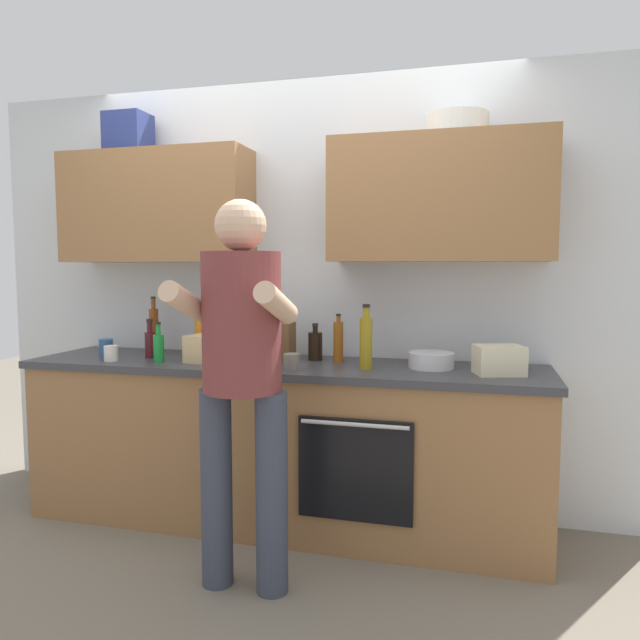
{
  "coord_description": "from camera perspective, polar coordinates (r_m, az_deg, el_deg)",
  "views": [
    {
      "loc": [
        1.03,
        -3.02,
        1.42
      ],
      "look_at": [
        0.25,
        -0.1,
        1.15
      ],
      "focal_mm": 33.2,
      "sensor_mm": 36.0,
      "label": 1
    }
  ],
  "objects": [
    {
      "name": "cup_coffee",
      "position": [
        3.49,
        -19.49,
        -3.05
      ],
      "size": [
        0.08,
        0.08,
        0.09
      ],
      "primitive_type": "cylinder",
      "color": "white",
      "rests_on": "counter"
    },
    {
      "name": "cup_tea",
      "position": [
        3.74,
        -19.92,
        -2.46
      ],
      "size": [
        0.08,
        0.08,
        0.09
      ],
      "primitive_type": "cylinder",
      "color": "#33598C",
      "rests_on": "counter"
    },
    {
      "name": "bottle_oil",
      "position": [
        3.02,
        4.46,
        -2.07
      ],
      "size": [
        0.07,
        0.07,
        0.33
      ],
      "color": "olive",
      "rests_on": "counter"
    },
    {
      "name": "bottle_juice",
      "position": [
        3.49,
        -11.43,
        -1.44
      ],
      "size": [
        0.07,
        0.07,
        0.3
      ],
      "color": "orange",
      "rests_on": "counter"
    },
    {
      "name": "grocery_bag_bread",
      "position": [
        3.28,
        -10.36,
        -2.76
      ],
      "size": [
        0.29,
        0.23,
        0.15
      ],
      "primitive_type": "cube",
      "rotation": [
        0.0,
        0.0,
        -0.18
      ],
      "color": "tan",
      "rests_on": "counter"
    },
    {
      "name": "bottle_syrup",
      "position": [
        3.23,
        1.78,
        -2.07
      ],
      "size": [
        0.05,
        0.05,
        0.27
      ],
      "color": "#8C4C14",
      "rests_on": "counter"
    },
    {
      "name": "grocery_bag_rice",
      "position": [
        3.0,
        16.88,
        -3.72
      ],
      "size": [
        0.26,
        0.23,
        0.14
      ],
      "primitive_type": "cube",
      "rotation": [
        0.0,
        0.0,
        0.29
      ],
      "color": "beige",
      "rests_on": "counter"
    },
    {
      "name": "bottle_wine",
      "position": [
        3.53,
        -16.06,
        -2.09
      ],
      "size": [
        0.06,
        0.06,
        0.22
      ],
      "color": "#471419",
      "rests_on": "counter"
    },
    {
      "name": "ground_plane",
      "position": [
        3.49,
        -3.79,
        -18.89
      ],
      "size": [
        12.0,
        12.0,
        0.0
      ],
      "primitive_type": "plane",
      "color": "#756B5B"
    },
    {
      "name": "cup_stoneware",
      "position": [
        3.02,
        -2.79,
        -4.03
      ],
      "size": [
        0.08,
        0.08,
        0.08
      ],
      "primitive_type": "cylinder",
      "color": "slate",
      "rests_on": "counter"
    },
    {
      "name": "mixing_bowl",
      "position": [
        3.12,
        10.68,
        -3.82
      ],
      "size": [
        0.24,
        0.24,
        0.08
      ],
      "primitive_type": "cylinder",
      "color": "silver",
      "rests_on": "counter"
    },
    {
      "name": "back_wall_unit",
      "position": [
        3.45,
        -2.49,
        6.37
      ],
      "size": [
        4.0,
        0.38,
        2.5
      ],
      "color": "silver",
      "rests_on": "ground"
    },
    {
      "name": "potted_herb",
      "position": [
        3.16,
        -6.08,
        -1.94
      ],
      "size": [
        0.14,
        0.14,
        0.24
      ],
      "color": "#9E6647",
      "rests_on": "counter"
    },
    {
      "name": "bottle_soy",
      "position": [
        3.31,
        -0.46,
        -2.48
      ],
      "size": [
        0.08,
        0.08,
        0.21
      ],
      "color": "black",
      "rests_on": "counter"
    },
    {
      "name": "knife_block",
      "position": [
        3.35,
        -3.49,
        -2.02
      ],
      "size": [
        0.1,
        0.14,
        0.27
      ],
      "color": "brown",
      "rests_on": "counter"
    },
    {
      "name": "bottle_vinegar",
      "position": [
        3.7,
        -15.71,
        -0.9
      ],
      "size": [
        0.06,
        0.06,
        0.34
      ],
      "color": "brown",
      "rests_on": "counter"
    },
    {
      "name": "person_standing",
      "position": [
        2.57,
        -7.55,
        -4.12
      ],
      "size": [
        0.49,
        0.45,
        1.71
      ],
      "color": "#383D4C",
      "rests_on": "ground"
    },
    {
      "name": "counter",
      "position": [
        3.33,
        -3.81,
        -11.79
      ],
      "size": [
        2.84,
        0.67,
        0.9
      ],
      "color": "olive",
      "rests_on": "ground"
    },
    {
      "name": "bottle_soda",
      "position": [
        3.37,
        -15.28,
        -2.49
      ],
      "size": [
        0.06,
        0.06,
        0.22
      ],
      "color": "#198C33",
      "rests_on": "counter"
    }
  ]
}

